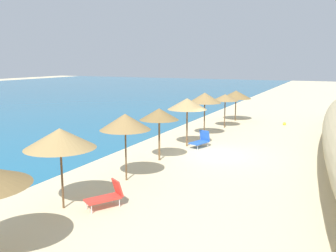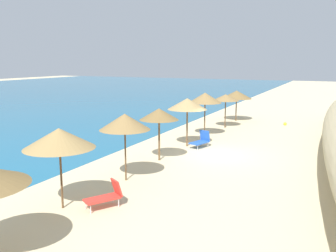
{
  "view_description": "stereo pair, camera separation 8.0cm",
  "coord_description": "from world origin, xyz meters",
  "views": [
    {
      "loc": [
        -18.93,
        -5.9,
        5.12
      ],
      "look_at": [
        -0.77,
        2.55,
        1.55
      ],
      "focal_mm": 39.48,
      "sensor_mm": 36.0,
      "label": 1
    },
    {
      "loc": [
        -18.9,
        -5.97,
        5.12
      ],
      "look_at": [
        -0.77,
        2.55,
        1.55
      ],
      "focal_mm": 39.48,
      "sensor_mm": 36.0,
      "label": 2
    }
  ],
  "objects": [
    {
      "name": "beach_umbrella_1",
      "position": [
        -9.36,
        2.61,
        2.5
      ],
      "size": [
        2.45,
        2.45,
        2.85
      ],
      "color": "brown",
      "rests_on": "ground_plane"
    },
    {
      "name": "beach_umbrella_7",
      "position": [
        11.94,
        2.07,
        2.24
      ],
      "size": [
        2.58,
        2.58,
        2.59
      ],
      "color": "brown",
      "rests_on": "ground_plane"
    },
    {
      "name": "beach_umbrella_2",
      "position": [
        -5.79,
        2.2,
        2.56
      ],
      "size": [
        2.17,
        2.17,
        2.91
      ],
      "color": "brown",
      "rests_on": "ground_plane"
    },
    {
      "name": "beach_ball",
      "position": [
        11.36,
        -2.09,
        0.13
      ],
      "size": [
        0.25,
        0.25,
        0.25
      ],
      "primitive_type": "sphere",
      "color": "yellow",
      "rests_on": "ground_plane"
    },
    {
      "name": "beach_umbrella_4",
      "position": [
        1.27,
        2.24,
        2.57
      ],
      "size": [
        2.35,
        2.35,
        2.91
      ],
      "color": "brown",
      "rests_on": "ground_plane"
    },
    {
      "name": "beach_umbrella_3",
      "position": [
        -2.28,
        2.34,
        2.41
      ],
      "size": [
        2.01,
        2.01,
        2.72
      ],
      "color": "brown",
      "rests_on": "ground_plane"
    },
    {
      "name": "lounge_chair_0",
      "position": [
        -8.63,
        1.26,
        0.42
      ],
      "size": [
        1.41,
        1.16,
        0.94
      ],
      "rotation": [
        0.0,
        0.0,
        1.03
      ],
      "color": "red",
      "rests_on": "ground_plane"
    },
    {
      "name": "lounge_chair_1",
      "position": [
        1.37,
        1.39,
        0.42
      ],
      "size": [
        1.39,
        0.99,
        0.98
      ],
      "rotation": [
        0.0,
        0.0,
        1.29
      ],
      "color": "blue",
      "rests_on": "ground_plane"
    },
    {
      "name": "ground_plane",
      "position": [
        0.0,
        0.0,
        0.0
      ],
      "size": [
        160.0,
        160.0,
        0.0
      ],
      "primitive_type": "plane",
      "color": "beige"
    },
    {
      "name": "beach_umbrella_5",
      "position": [
        4.6,
        2.31,
        2.63
      ],
      "size": [
        2.24,
        2.24,
        2.98
      ],
      "color": "brown",
      "rests_on": "ground_plane"
    },
    {
      "name": "beach_umbrella_6",
      "position": [
        8.32,
        1.97,
        2.32
      ],
      "size": [
        2.06,
        2.06,
        2.58
      ],
      "color": "brown",
      "rests_on": "ground_plane"
    }
  ]
}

